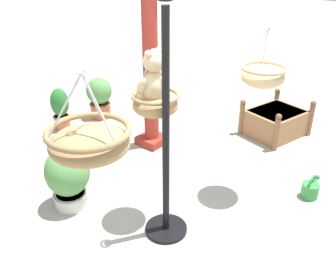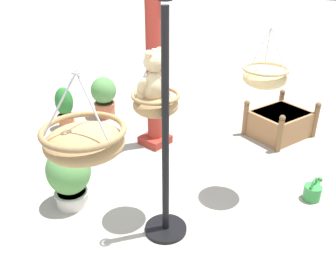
% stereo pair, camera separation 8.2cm
% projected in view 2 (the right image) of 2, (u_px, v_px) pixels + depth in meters
% --- Properties ---
extents(ground_plane, '(40.00, 40.00, 0.00)m').
position_uv_depth(ground_plane, '(175.00, 226.00, 3.93)').
color(ground_plane, '#A8A093').
extents(display_pole_central, '(0.44, 0.44, 2.32)m').
position_uv_depth(display_pole_central, '(166.00, 174.00, 3.55)').
color(display_pole_central, black).
rests_on(display_pole_central, ground).
extents(hanging_basket_with_teddy, '(0.47, 0.47, 0.65)m').
position_uv_depth(hanging_basket_with_teddy, '(156.00, 103.00, 3.51)').
color(hanging_basket_with_teddy, '#A37F51').
extents(teddy_bear, '(0.36, 0.31, 0.52)m').
position_uv_depth(teddy_bear, '(153.00, 80.00, 3.42)').
color(teddy_bear, '#D1B789').
extents(hanging_basket_left_high, '(0.51, 0.51, 0.53)m').
position_uv_depth(hanging_basket_left_high, '(84.00, 140.00, 2.16)').
color(hanging_basket_left_high, '#A37F51').
extents(hanging_basket_right_low, '(0.48, 0.48, 0.63)m').
position_uv_depth(hanging_basket_right_low, '(265.00, 76.00, 3.81)').
color(hanging_basket_right_low, tan).
extents(greenhouse_pillar_left, '(0.40, 0.40, 2.60)m').
position_uv_depth(greenhouse_pillar_left, '(154.00, 63.00, 5.02)').
color(greenhouse_pillar_left, '#9E2D23').
rests_on(greenhouse_pillar_left, ground).
extents(wooden_planter_box, '(1.06, 0.96, 0.58)m').
position_uv_depth(wooden_planter_box, '(280.00, 122.00, 5.72)').
color(wooden_planter_box, '#9E7047').
rests_on(wooden_planter_box, ground).
extents(potted_plant_fern_front, '(0.43, 0.43, 0.71)m').
position_uv_depth(potted_plant_fern_front, '(104.00, 96.00, 6.31)').
color(potted_plant_fern_front, '#BC6042').
rests_on(potted_plant_fern_front, ground).
extents(potted_plant_flowering_red, '(0.49, 0.49, 0.75)m').
position_uv_depth(potted_plant_flowering_red, '(69.00, 175.00, 4.09)').
color(potted_plant_flowering_red, beige).
rests_on(potted_plant_flowering_red, ground).
extents(potted_plant_small_succulent, '(0.29, 0.29, 0.70)m').
position_uv_depth(potted_plant_small_succulent, '(65.00, 107.00, 5.90)').
color(potted_plant_small_succulent, '#BC6042').
rests_on(potted_plant_small_succulent, ground).
extents(watering_can, '(0.35, 0.20, 0.30)m').
position_uv_depth(watering_can, '(313.00, 192.00, 4.31)').
color(watering_can, '#338C3F').
rests_on(watering_can, ground).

